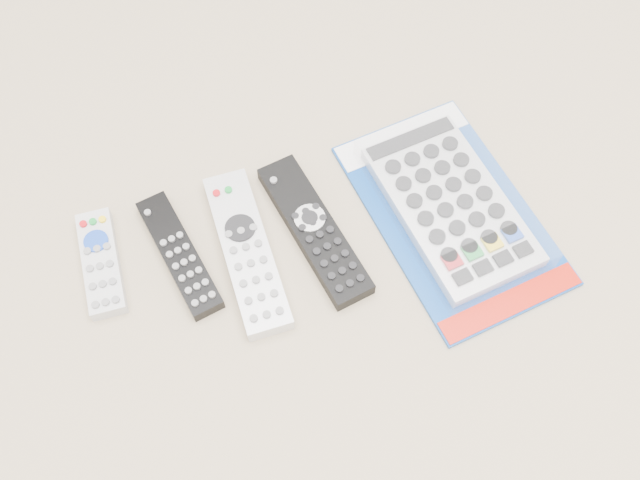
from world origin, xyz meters
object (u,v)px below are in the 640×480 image
object	(u,v)px
remote_slim_black	(180,255)
jumbo_remote_packaged	(451,205)
remote_small_grey	(101,263)
remote_silver_dvd	(247,252)
remote_large_black	(315,230)

from	to	relation	value
remote_slim_black	jumbo_remote_packaged	world-z (taller)	jumbo_remote_packaged
remote_small_grey	remote_silver_dvd	world-z (taller)	remote_silver_dvd
remote_small_grey	remote_slim_black	size ratio (longest dim) A/B	0.79
remote_slim_black	remote_large_black	world-z (taller)	remote_large_black
remote_slim_black	jumbo_remote_packaged	distance (m)	0.32
remote_slim_black	remote_large_black	size ratio (longest dim) A/B	0.82
remote_small_grey	jumbo_remote_packaged	distance (m)	0.41
remote_small_grey	remote_silver_dvd	distance (m)	0.17
remote_silver_dvd	remote_slim_black	bearing A→B (deg)	164.33
remote_large_black	remote_small_grey	bearing A→B (deg)	161.41
remote_silver_dvd	jumbo_remote_packaged	distance (m)	0.25
remote_slim_black	jumbo_remote_packaged	bearing A→B (deg)	-18.36
remote_slim_black	remote_silver_dvd	size ratio (longest dim) A/B	0.81
remote_small_grey	remote_large_black	xyz separation A→B (m)	(0.25, -0.04, 0.00)
remote_slim_black	jumbo_remote_packaged	xyz separation A→B (m)	(0.32, -0.04, 0.01)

